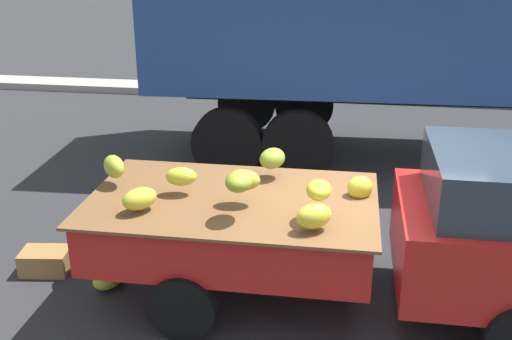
{
  "coord_description": "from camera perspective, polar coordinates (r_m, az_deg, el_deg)",
  "views": [
    {
      "loc": [
        -0.38,
        -5.69,
        3.56
      ],
      "look_at": [
        -1.28,
        0.12,
        1.27
      ],
      "focal_mm": 43.16,
      "sensor_mm": 36.0,
      "label": 1
    }
  ],
  "objects": [
    {
      "name": "curb_strip",
      "position": [
        14.22,
        10.16,
        6.79
      ],
      "size": [
        80.0,
        0.8,
        0.16
      ],
      "primitive_type": "cube",
      "color": "gray",
      "rests_on": "ground"
    },
    {
      "name": "pickup_truck",
      "position": [
        6.17,
        16.6,
        -5.42
      ],
      "size": [
        5.07,
        1.82,
        1.7
      ],
      "rotation": [
        0.0,
        0.0,
        -0.0
      ],
      "color": "#B21E19",
      "rests_on": "ground"
    },
    {
      "name": "produce_crate",
      "position": [
        7.31,
        -18.9,
        -7.99
      ],
      "size": [
        0.56,
        0.43,
        0.26
      ],
      "primitive_type": "cube",
      "rotation": [
        0.0,
        0.0,
        0.13
      ],
      "color": "olive",
      "rests_on": "ground"
    },
    {
      "name": "fallen_banana_bunch_near_tailgate",
      "position": [
        6.84,
        -13.6,
        -9.83
      ],
      "size": [
        0.37,
        0.42,
        0.19
      ],
      "primitive_type": "ellipsoid",
      "rotation": [
        0.0,
        0.0,
        1.23
      ],
      "color": "#A2A92D",
      "rests_on": "ground"
    },
    {
      "name": "ground",
      "position": [
        6.72,
        10.91,
        -11.13
      ],
      "size": [
        220.0,
        220.0,
        0.0
      ],
      "primitive_type": "plane",
      "color": "#28282B"
    }
  ]
}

